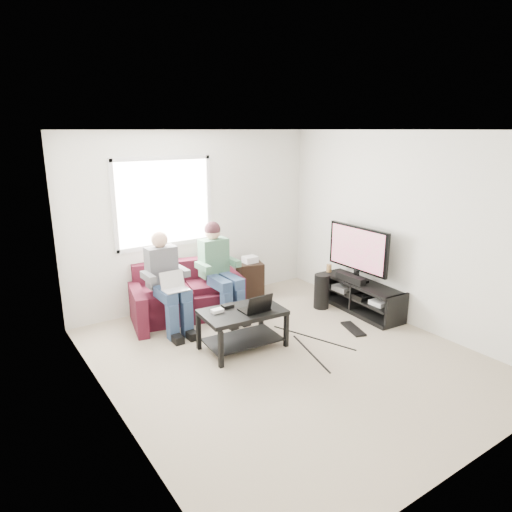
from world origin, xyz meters
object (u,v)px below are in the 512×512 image
(coffee_table, at_px, (243,320))
(subwoofer, at_px, (322,291))
(tv, at_px, (358,250))
(end_table, at_px, (250,278))
(tv_stand, at_px, (360,298))
(sofa, at_px, (187,296))

(coffee_table, bearing_deg, subwoofer, 14.60)
(tv, bearing_deg, end_table, 125.33)
(coffee_table, xyz_separation_m, subwoofer, (1.69, 0.44, -0.10))
(tv_stand, height_order, tv, tv)
(tv_stand, bearing_deg, sofa, 148.97)
(tv_stand, bearing_deg, tv, 91.47)
(sofa, relative_size, subwoofer, 3.42)
(subwoofer, bearing_deg, sofa, 153.83)
(coffee_table, height_order, subwoofer, subwoofer)
(end_table, bearing_deg, subwoofer, -60.22)
(tv, bearing_deg, coffee_table, -176.80)
(sofa, relative_size, tv, 1.63)
(subwoofer, bearing_deg, coffee_table, -165.40)
(coffee_table, distance_m, subwoofer, 1.75)
(tv, height_order, end_table, tv)
(subwoofer, bearing_deg, end_table, 119.78)
(tv_stand, distance_m, end_table, 1.77)
(subwoofer, distance_m, end_table, 1.21)
(coffee_table, distance_m, end_table, 1.84)
(coffee_table, height_order, tv, tv)
(tv, relative_size, subwoofer, 2.10)
(end_table, bearing_deg, tv, -54.67)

